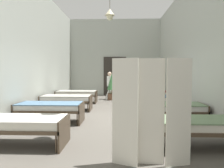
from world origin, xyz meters
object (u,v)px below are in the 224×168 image
object	(u,v)px
bed_right_row_2	(158,99)
potted_plant	(112,86)
nurse_near_aisle	(110,89)
bed_left_row_3	(77,94)
privacy_screen	(151,112)
bed_left_row_0	(18,124)
bed_right_row_0	(194,126)
bed_right_row_3	(150,94)
bed_right_row_1	(170,108)
bed_left_row_1	(50,107)
bed_left_row_2	(67,99)

from	to	relation	value
bed_right_row_2	potted_plant	bearing A→B (deg)	121.90
nurse_near_aisle	potted_plant	world-z (taller)	nurse_near_aisle
bed_left_row_3	nurse_near_aisle	bearing A→B (deg)	42.59
privacy_screen	bed_right_row_2	bearing A→B (deg)	80.97
bed_right_row_2	nurse_near_aisle	size ratio (longest dim) A/B	1.28
bed_left_row_0	potted_plant	world-z (taller)	potted_plant
bed_right_row_0	nurse_near_aisle	world-z (taller)	nurse_near_aisle
potted_plant	privacy_screen	size ratio (longest dim) A/B	0.81
bed_left_row_0	privacy_screen	world-z (taller)	privacy_screen
bed_right_row_2	privacy_screen	bearing A→B (deg)	-101.71
potted_plant	bed_right_row_3	bearing A→B (deg)	-30.16
potted_plant	privacy_screen	world-z (taller)	privacy_screen
bed_left_row_3	privacy_screen	size ratio (longest dim) A/B	1.12
bed_left_row_0	privacy_screen	distance (m)	2.68
potted_plant	bed_left_row_0	bearing A→B (deg)	-103.52
bed_right_row_1	privacy_screen	bearing A→B (deg)	-109.50
bed_left_row_0	nurse_near_aisle	xyz separation A→B (m)	(1.50, 7.08, 0.09)
nurse_near_aisle	bed_right_row_2	bearing A→B (deg)	-144.38
bed_left_row_3	nurse_near_aisle	distance (m)	2.04
bed_left_row_3	potted_plant	xyz separation A→B (m)	(1.63, 1.08, 0.31)
bed_left_row_1	bed_left_row_3	xyz separation A→B (m)	(0.00, 3.80, 0.00)
bed_left_row_2	potted_plant	xyz separation A→B (m)	(1.63, 2.98, 0.31)
potted_plant	nurse_near_aisle	bearing A→B (deg)	112.34
bed_left_row_2	privacy_screen	size ratio (longest dim) A/B	1.12
bed_left_row_1	bed_left_row_3	distance (m)	3.80
bed_right_row_0	nurse_near_aisle	size ratio (longest dim) A/B	1.28
bed_left_row_2	bed_left_row_3	xyz separation A→B (m)	(0.00, 1.90, 0.00)
bed_left_row_0	bed_right_row_1	bearing A→B (deg)	28.62
bed_left_row_1	potted_plant	bearing A→B (deg)	71.52
bed_right_row_2	privacy_screen	size ratio (longest dim) A/B	1.12
potted_plant	privacy_screen	distance (m)	7.61
nurse_near_aisle	privacy_screen	distance (m)	7.94
bed_left_row_0	nurse_near_aisle	world-z (taller)	nurse_near_aisle
bed_right_row_0	nurse_near_aisle	bearing A→B (deg)	105.61
bed_right_row_1	nurse_near_aisle	size ratio (longest dim) A/B	1.28
bed_left_row_3	privacy_screen	xyz separation A→B (m)	(2.53, -6.48, 0.41)
bed_left_row_1	bed_right_row_1	bearing A→B (deg)	0.00
bed_left_row_0	bed_right_row_1	xyz separation A→B (m)	(3.48, 1.90, 0.00)
bed_right_row_3	potted_plant	bearing A→B (deg)	149.84
potted_plant	bed_left_row_3	bearing A→B (deg)	-146.54
bed_left_row_3	nurse_near_aisle	xyz separation A→B (m)	(1.50, 1.38, 0.09)
bed_right_row_0	bed_right_row_2	world-z (taller)	same
bed_left_row_0	bed_left_row_3	distance (m)	5.70
bed_right_row_1	bed_left_row_2	bearing A→B (deg)	151.38
nurse_near_aisle	bed_right_row_3	bearing A→B (deg)	-120.41
bed_left_row_3	bed_right_row_1	bearing A→B (deg)	-47.50
bed_right_row_0	bed_right_row_1	xyz separation A→B (m)	(0.00, 1.90, 0.00)
bed_right_row_2	bed_left_row_3	size ratio (longest dim) A/B	1.00
bed_right_row_0	bed_left_row_2	world-z (taller)	same
bed_right_row_3	bed_right_row_1	bearing A→B (deg)	-90.00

